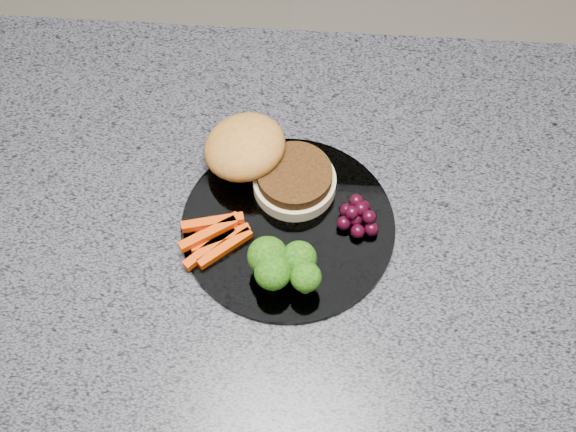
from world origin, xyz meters
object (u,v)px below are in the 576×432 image
at_px(island_cabinet, 246,348).
at_px(grape_bunch, 359,216).
at_px(plate, 288,226).
at_px(burger, 262,161).

height_order(island_cabinet, grape_bunch, grape_bunch).
height_order(plate, burger, burger).
bearing_deg(island_cabinet, plate, -20.41).
distance_m(island_cabinet, plate, 0.48).
xyz_separation_m(plate, grape_bunch, (0.08, 0.01, 0.02)).
relative_size(island_cabinet, plate, 4.62).
xyz_separation_m(burger, grape_bunch, (0.12, -0.07, -0.01)).
bearing_deg(grape_bunch, island_cabinet, 173.54).
distance_m(island_cabinet, grape_bunch, 0.51).
bearing_deg(plate, island_cabinet, 159.59).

